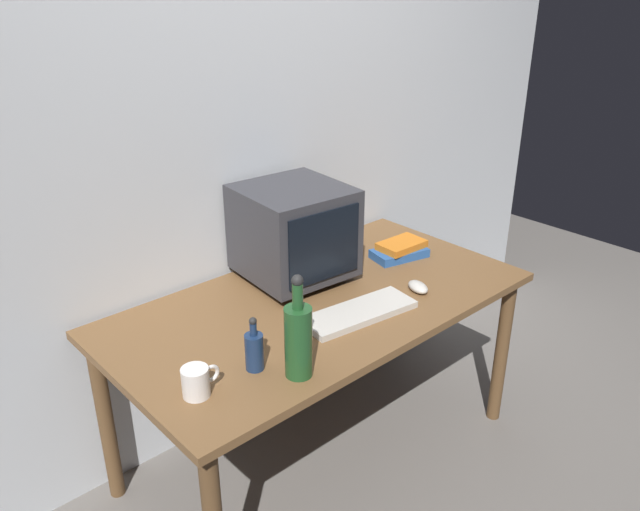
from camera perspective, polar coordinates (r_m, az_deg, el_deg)
name	(u,v)px	position (r m, az deg, el deg)	size (l,w,h in m)	color
ground_plane	(320,451)	(2.76, 0.00, -17.09)	(6.00, 6.00, 0.00)	slate
back_wall	(237,133)	(2.50, -7.39, 10.85)	(4.00, 0.08, 2.50)	silver
desk	(320,319)	(2.39, 0.00, -5.68)	(1.57, 0.82, 0.71)	brown
crt_monitor	(294,232)	(2.44, -2.35, 2.11)	(0.41, 0.42, 0.37)	#333338
keyboard	(359,313)	(2.25, 3.50, -5.11)	(0.42, 0.15, 0.02)	beige
computer_mouse	(418,287)	(2.43, 8.76, -2.80)	(0.06, 0.10, 0.04)	beige
bottle_tall	(298,339)	(1.88, -1.95, -7.44)	(0.08, 0.08, 0.33)	#1E4C23
bottle_short	(254,350)	(1.95, -5.90, -8.40)	(0.06, 0.06, 0.18)	navy
book_stack	(400,250)	(2.70, 7.18, 0.50)	(0.25, 0.17, 0.07)	#28569E
mug	(197,382)	(1.88, -10.98, -11.01)	(0.12, 0.08, 0.09)	white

